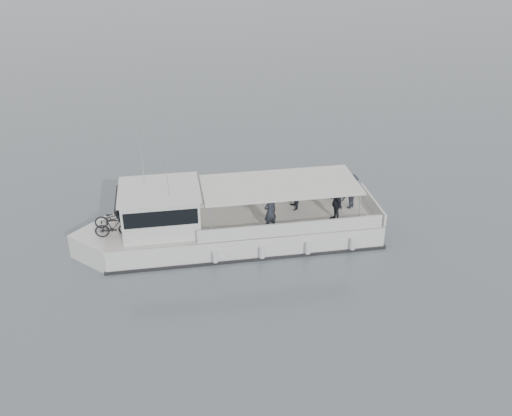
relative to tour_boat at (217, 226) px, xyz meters
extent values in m
plane|color=#505A5E|center=(6.74, -0.69, -0.88)|extent=(1400.00, 1400.00, 0.00)
cube|color=silver|center=(1.12, 0.04, -0.46)|extent=(11.35, 3.45, 1.22)
cube|color=silver|center=(-4.49, -0.19, -0.46)|extent=(3.04, 3.04, 1.22)
cube|color=beige|center=(1.12, 0.04, 0.15)|extent=(11.35, 3.45, 0.06)
cube|color=black|center=(1.12, 0.04, -0.84)|extent=(11.54, 3.57, 0.17)
cube|color=silver|center=(2.74, 1.55, 0.43)|extent=(7.49, 0.40, 0.56)
cube|color=silver|center=(2.86, -1.33, 0.43)|extent=(7.49, 0.40, 0.56)
cube|color=silver|center=(6.68, 0.27, 0.43)|extent=(0.22, 3.00, 0.56)
cube|color=silver|center=(-2.25, -0.09, 0.99)|extent=(3.10, 2.65, 1.68)
cube|color=black|center=(-3.70, -0.15, 1.13)|extent=(0.62, 2.36, 1.08)
cube|color=black|center=(-2.25, -0.09, 1.27)|extent=(2.91, 2.68, 0.66)
cube|color=silver|center=(-2.25, -0.09, 1.88)|extent=(3.29, 2.84, 0.09)
cube|color=silver|center=(2.62, 0.11, 1.69)|extent=(6.48, 3.07, 0.07)
cylinder|color=silver|center=(-0.32, -1.33, 0.92)|extent=(0.06, 0.06, 1.54)
cylinder|color=silver|center=(-0.43, 1.29, 0.92)|extent=(0.06, 0.06, 1.54)
cylinder|color=silver|center=(5.66, -1.08, 0.92)|extent=(0.06, 0.06, 1.54)
cylinder|color=silver|center=(5.56, 1.54, 0.92)|extent=(0.06, 0.06, 1.54)
cylinder|color=silver|center=(-2.84, 0.72, 3.10)|extent=(0.03, 0.03, 2.43)
cylinder|color=silver|center=(-1.85, -0.73, 2.91)|extent=(0.03, 0.03, 2.06)
cylinder|color=silver|center=(-0.22, -1.66, -0.42)|extent=(0.23, 0.23, 0.47)
cylinder|color=silver|center=(1.65, -1.58, -0.42)|extent=(0.23, 0.23, 0.47)
cylinder|color=silver|center=(3.53, -1.51, -0.42)|extent=(0.23, 0.23, 0.47)
cylinder|color=silver|center=(5.40, -1.43, -0.42)|extent=(0.23, 0.23, 0.47)
imported|color=black|center=(-4.13, 0.20, 0.57)|extent=(1.63, 0.63, 0.84)
imported|color=black|center=(-4.10, -0.54, 0.59)|extent=(1.50, 0.48, 0.89)
imported|color=#22262E|center=(2.09, -0.76, 0.93)|extent=(0.68, 0.59, 1.57)
imported|color=#22262E|center=(3.34, 0.79, 0.93)|extent=(0.62, 0.79, 1.57)
imported|color=#22262E|center=(4.88, -0.36, 0.93)|extent=(0.56, 0.98, 1.57)
imported|color=#22262E|center=(5.78, 0.61, 0.93)|extent=(1.16, 1.08, 1.57)
camera|label=1|loc=(-1.00, -20.41, 11.93)|focal=40.00mm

